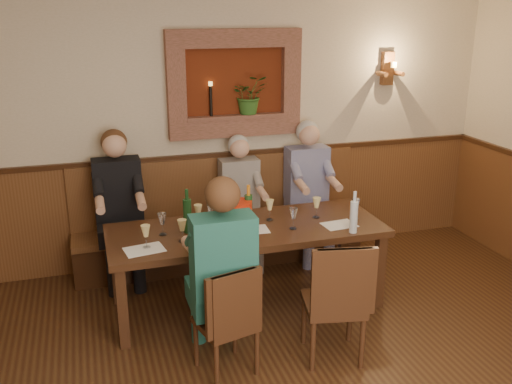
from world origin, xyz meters
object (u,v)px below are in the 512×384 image
water_bottle (354,216)px  wine_bottle_green_b (187,215)px  spittoon_bucket (239,216)px  person_bench_left (121,221)px  person_chair_front (221,287)px  wine_bottle_green_a (249,210)px  person_bench_right (309,202)px  dining_table (247,235)px  chair_near_right (333,324)px  chair_near_left (227,341)px  bench (222,233)px  person_bench_mid (242,214)px

water_bottle → wine_bottle_green_b: bearing=163.0°
spittoon_bucket → person_bench_left: bearing=137.5°
person_chair_front → wine_bottle_green_a: bearing=60.4°
person_bench_right → dining_table: bearing=-138.1°
dining_table → person_bench_left: 1.32m
wine_bottle_green_a → water_bottle: size_ratio=1.06×
dining_table → spittoon_bucket: spittoon_bucket is taller
person_bench_left → wine_bottle_green_b: bearing=-57.1°
chair_near_right → water_bottle: size_ratio=2.68×
chair_near_left → spittoon_bucket: (0.34, 0.89, 0.63)m
bench → person_chair_front: bearing=-103.8°
person_bench_mid → wine_bottle_green_a: bearing=-101.5°
person_bench_mid → spittoon_bucket: size_ratio=5.27×
chair_near_right → dining_table: bearing=124.0°
bench → water_bottle: 1.66m
dining_table → water_bottle: water_bottle is taller
person_bench_mid → chair_near_right: bearing=-83.3°
chair_near_right → wine_bottle_green_b: (-0.91, 1.01, 0.62)m
person_bench_mid → person_chair_front: 1.73m
person_bench_mid → wine_bottle_green_a: person_bench_mid is taller
chair_near_right → spittoon_bucket: spittoon_bucket is taller
dining_table → spittoon_bucket: bearing=-159.5°
person_bench_left → spittoon_bucket: bearing=-42.5°
wine_bottle_green_b → person_bench_mid: bearing=48.9°
dining_table → chair_near_left: 1.09m
bench → wine_bottle_green_a: bearing=-89.0°
chair_near_right → person_bench_right: 1.91m
spittoon_bucket → person_bench_right: bearing=40.6°
bench → person_bench_left: size_ratio=2.01×
chair_near_right → water_bottle: water_bottle is taller
spittoon_bucket → chair_near_right: bearing=-63.1°
person_bench_mid → wine_bottle_green_b: (-0.70, -0.80, 0.35)m
wine_bottle_green_a → wine_bottle_green_b: 0.53m
bench → person_bench_mid: (0.19, -0.10, 0.23)m
water_bottle → bench: bearing=122.4°
wine_bottle_green_a → bench: bearing=91.0°
person_chair_front → person_bench_mid: bearing=69.3°
person_bench_right → wine_bottle_green_a: (-0.91, -0.84, 0.30)m
bench → person_bench_mid: person_bench_mid is taller
water_bottle → chair_near_right: bearing=-125.9°
person_chair_front → chair_near_left: bearing=-88.2°
wine_bottle_green_b → water_bottle: wine_bottle_green_b is taller
spittoon_bucket → wine_bottle_green_a: (0.09, 0.03, 0.03)m
person_bench_right → wine_bottle_green_a: person_bench_right is taller
person_bench_left → person_bench_right: (1.95, 0.00, -0.01)m
person_bench_mid → bench: bearing=151.0°
dining_table → water_bottle: bearing=-24.0°
person_chair_front → wine_bottle_green_b: (-0.09, 0.81, 0.28)m
dining_table → bench: 1.01m
person_bench_mid → water_bottle: (0.65, -1.21, 0.34)m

